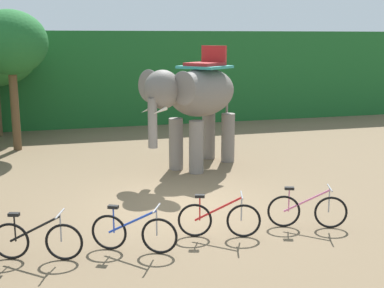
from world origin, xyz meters
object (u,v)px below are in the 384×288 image
(bike_black, at_px, (37,240))
(bike_red, at_px, (219,219))
(elephant, at_px, (197,98))
(tree_center_right, at_px, (10,43))
(bike_blue, at_px, (134,233))
(bike_pink, at_px, (307,211))

(bike_black, height_order, bike_red, same)
(bike_red, bearing_deg, elephant, 78.31)
(tree_center_right, height_order, bike_red, tree_center_right)
(tree_center_right, relative_size, bike_blue, 3.22)
(tree_center_right, xyz_separation_m, bike_red, (4.42, -9.88, -3.44))
(tree_center_right, bearing_deg, elephant, -36.96)
(tree_center_right, height_order, bike_blue, tree_center_right)
(elephant, bearing_deg, tree_center_right, 143.04)
(bike_black, distance_m, bike_red, 3.58)
(bike_pink, bearing_deg, tree_center_right, 122.96)
(elephant, relative_size, bike_black, 2.37)
(bike_blue, bearing_deg, elephant, 63.31)
(tree_center_right, relative_size, elephant, 1.29)
(bike_blue, relative_size, bike_red, 0.94)
(elephant, relative_size, bike_blue, 2.50)
(tree_center_right, xyz_separation_m, elephant, (5.59, -4.21, -1.62))
(bike_black, bearing_deg, tree_center_right, 94.78)
(elephant, distance_m, bike_pink, 6.02)
(tree_center_right, distance_m, elephant, 7.18)
(tree_center_right, bearing_deg, bike_pink, -57.04)
(bike_black, xyz_separation_m, bike_pink, (5.58, 0.12, 0.00))
(bike_blue, height_order, bike_red, same)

